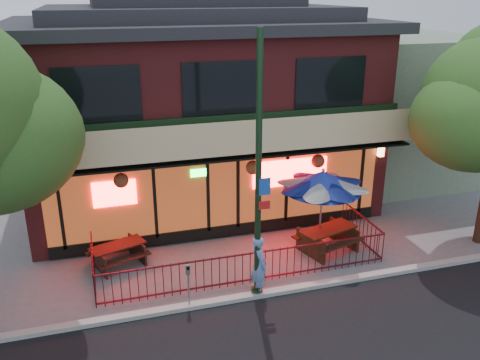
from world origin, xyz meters
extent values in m
plane|color=gray|center=(0.00, 0.00, 0.00)|extent=(80.00, 80.00, 0.00)
cube|color=#999993|center=(0.00, -0.50, 0.06)|extent=(80.00, 0.25, 0.12)
cube|color=maroon|center=(0.00, 7.20, 3.25)|extent=(12.00, 8.00, 6.50)
cube|color=#59230F|center=(0.00, 3.18, 1.65)|extent=(11.00, 0.06, 2.60)
cube|color=#FF0C0C|center=(2.30, 3.10, 2.10)|extent=(2.60, 0.04, 0.90)
cube|color=#FF0C0C|center=(-3.40, 3.10, 2.00)|extent=(1.30, 0.04, 0.80)
cube|color=tan|center=(0.00, 2.70, 3.55)|extent=(12.20, 1.33, 1.26)
cube|color=black|center=(-3.60, 3.18, 5.00)|extent=(2.40, 0.06, 1.60)
cube|color=black|center=(0.00, 3.18, 5.00)|extent=(2.40, 0.06, 1.60)
cube|color=black|center=(3.60, 3.18, 5.00)|extent=(2.40, 0.06, 1.60)
cube|color=black|center=(0.00, 3.15, 0.25)|extent=(11.00, 0.12, 0.40)
cube|color=#FFC672|center=(5.60, 3.02, 2.55)|extent=(0.18, 0.18, 0.32)
cube|color=gray|center=(9.00, 7.70, 3.00)|extent=(6.00, 7.00, 6.00)
cube|color=#4B1018|center=(0.00, 0.20, 0.95)|extent=(8.40, 0.04, 0.04)
cube|color=#4B1018|center=(0.00, 0.20, 0.12)|extent=(8.40, 0.04, 0.04)
cube|color=#4B1018|center=(-4.20, 1.50, 0.95)|extent=(0.04, 2.60, 0.04)
cube|color=#4B1018|center=(4.20, 1.50, 0.95)|extent=(0.04, 2.60, 0.04)
cylinder|color=#4B1018|center=(0.00, 0.20, 0.50)|extent=(0.02, 0.02, 1.00)
cylinder|color=black|center=(0.00, -0.40, 3.50)|extent=(0.16, 0.16, 7.00)
cylinder|color=black|center=(0.00, -0.40, 0.10)|extent=(0.32, 0.32, 0.20)
cube|color=#194CB2|center=(0.12, -0.55, 3.20)|extent=(0.30, 0.02, 0.45)
cube|color=red|center=(0.12, -0.55, 2.70)|extent=(0.30, 0.02, 0.22)
cube|color=#331912|center=(-4.06, 2.08, 0.33)|extent=(0.44, 1.10, 0.66)
cube|color=#331912|center=(-2.89, 2.50, 0.33)|extent=(0.44, 1.10, 0.66)
cube|color=#331912|center=(-3.47, 2.29, 0.66)|extent=(1.73, 1.17, 0.05)
cube|color=#331912|center=(-3.31, 1.83, 0.39)|extent=(1.58, 0.78, 0.04)
cube|color=#331912|center=(-3.64, 2.75, 0.39)|extent=(1.58, 0.78, 0.04)
cube|color=#322011|center=(2.25, 1.14, 0.37)|extent=(0.44, 1.28, 0.75)
cube|color=#322011|center=(3.61, 1.55, 0.37)|extent=(0.44, 1.28, 0.75)
cube|color=#322011|center=(2.93, 1.34, 0.75)|extent=(1.96, 1.25, 0.06)
cube|color=#322011|center=(3.09, 0.81, 0.45)|extent=(1.83, 0.80, 0.05)
cube|color=#322011|center=(2.77, 1.88, 0.45)|extent=(1.83, 0.80, 0.05)
cylinder|color=gray|center=(2.73, 1.53, 1.25)|extent=(0.06, 0.06, 2.50)
cone|color=navy|center=(2.73, 1.53, 2.33)|extent=(2.39, 2.39, 0.62)
sphere|color=gray|center=(2.73, 1.53, 2.67)|extent=(0.11, 0.11, 0.11)
imported|color=#6187C3|center=(0.06, -0.35, 0.87)|extent=(0.51, 0.69, 1.74)
cylinder|color=gray|center=(-1.88, -0.48, 0.52)|extent=(0.05, 0.05, 1.03)
cube|color=gray|center=(-1.88, -0.48, 1.15)|extent=(0.13, 0.11, 0.26)
cube|color=black|center=(-1.88, -0.53, 1.20)|extent=(0.07, 0.02, 0.09)
camera|label=1|loc=(-3.80, -11.61, 7.77)|focal=38.00mm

